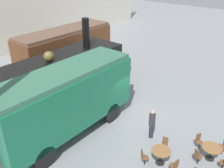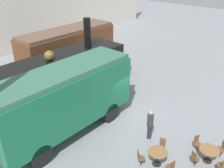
% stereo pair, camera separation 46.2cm
% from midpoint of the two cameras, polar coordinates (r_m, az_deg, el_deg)
% --- Properties ---
extents(ground_plane, '(80.00, 80.00, 0.00)m').
position_cam_midpoint_polar(ground_plane, '(16.30, 2.21, -5.88)').
color(ground_plane, gray).
extents(passenger_coach_wooden, '(8.97, 2.64, 3.42)m').
position_cam_midpoint_polar(passenger_coach_wooden, '(22.40, -11.15, 8.73)').
color(passenger_coach_wooden, brown).
rests_on(passenger_coach_wooden, ground_plane).
extents(steam_locomotive, '(10.15, 2.89, 5.19)m').
position_cam_midpoint_polar(steam_locomotive, '(16.86, -13.07, 1.95)').
color(steam_locomotive, black).
rests_on(steam_locomotive, ground_plane).
extents(streamlined_locomotive, '(9.92, 2.41, 3.85)m').
position_cam_midpoint_polar(streamlined_locomotive, '(13.68, -9.26, -2.10)').
color(streamlined_locomotive, '#196B47').
rests_on(streamlined_locomotive, ground_plane).
extents(cafe_table_mid, '(0.93, 0.93, 0.77)m').
position_cam_midpoint_polar(cafe_table_mid, '(12.33, 10.06, -15.28)').
color(cafe_table_mid, black).
rests_on(cafe_table_mid, ground_plane).
extents(cafe_table_far, '(0.95, 0.95, 0.70)m').
position_cam_midpoint_polar(cafe_table_far, '(13.22, 20.84, -13.84)').
color(cafe_table_far, black).
rests_on(cafe_table_far, ground_plane).
extents(cafe_chair_4, '(0.39, 0.37, 0.87)m').
position_cam_midpoint_polar(cafe_chair_4, '(13.03, 10.92, -13.32)').
color(cafe_chair_4, black).
rests_on(cafe_chair_4, ground_plane).
extents(cafe_chair_5, '(0.40, 0.40, 0.87)m').
position_cam_midpoint_polar(cafe_chair_5, '(12.22, 6.10, -16.14)').
color(cafe_chair_5, black).
rests_on(cafe_chair_5, ground_plane).
extents(cafe_chair_6, '(0.36, 0.38, 0.87)m').
position_cam_midpoint_polar(cafe_chair_6, '(12.03, 13.01, -17.67)').
color(cafe_chair_6, black).
rests_on(cafe_chair_6, ground_plane).
extents(cafe_chair_8, '(0.40, 0.38, 0.87)m').
position_cam_midpoint_polar(cafe_chair_8, '(13.79, 23.37, -12.81)').
color(cafe_chair_8, black).
rests_on(cafe_chair_8, ground_plane).
extents(cafe_chair_9, '(0.38, 0.40, 0.87)m').
position_cam_midpoint_polar(cafe_chair_9, '(13.69, 18.33, -12.11)').
color(cafe_chair_9, black).
rests_on(cafe_chair_9, ground_plane).
extents(cafe_chair_10, '(0.40, 0.38, 0.87)m').
position_cam_midpoint_polar(cafe_chair_10, '(12.76, 17.98, -15.36)').
color(cafe_chair_10, black).
rests_on(cafe_chair_10, ground_plane).
extents(visitor_person, '(0.34, 0.34, 1.75)m').
position_cam_midpoint_polar(visitor_person, '(13.59, 8.14, -8.78)').
color(visitor_person, '#262633').
rests_on(visitor_person, ground_plane).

